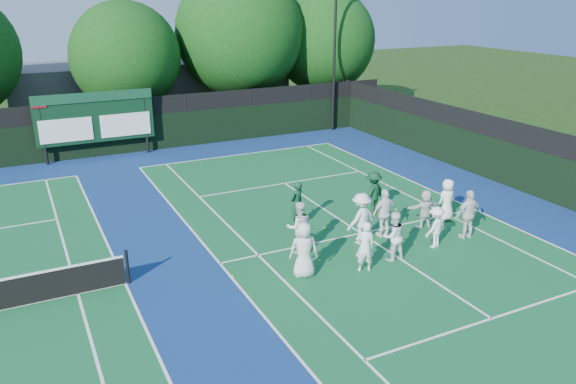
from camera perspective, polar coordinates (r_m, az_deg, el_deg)
name	(u,v)px	position (r m, az deg, el deg)	size (l,w,h in m)	color
ground	(377,244)	(20.08, 8.99, -5.22)	(120.00, 120.00, 0.00)	#1A350E
court_apron	(205,267)	(18.44, -8.48, -7.53)	(34.00, 32.00, 0.01)	navy
near_court	(361,233)	(20.82, 7.41, -4.18)	(11.05, 23.85, 0.01)	#125B2D
back_fence	(115,130)	(31.89, -17.17, 6.04)	(34.00, 0.08, 3.00)	black
divider_fence_right	(540,166)	(26.24, 24.19, 2.38)	(0.08, 32.00, 3.00)	black
scoreboard	(95,118)	(31.17, -19.02, 7.13)	(6.00, 0.21, 3.55)	black
clubhouse	(152,91)	(40.23, -13.62, 9.96)	(18.00, 6.00, 4.00)	#5B5A5F
light_pole_right	(335,29)	(35.58, 4.82, 16.21)	(1.20, 0.30, 10.12)	black
tree_c	(128,59)	(35.12, -15.93, 12.84)	(6.39, 6.39, 8.03)	black
tree_d	(241,36)	(37.05, -4.76, 15.52)	(8.05, 8.05, 10.00)	black
tree_e	(325,43)	(39.77, 3.77, 14.86)	(6.99, 6.99, 8.79)	black
tennis_ball_0	(320,260)	(18.62, 3.24, -6.96)	(0.07, 0.07, 0.07)	#C3D719
tennis_ball_2	(452,219)	(22.74, 16.34, -2.68)	(0.07, 0.07, 0.07)	#C3D719
tennis_ball_3	(233,276)	(17.71, -5.65, -8.50)	(0.07, 0.07, 0.07)	#C3D719
tennis_ball_4	(324,228)	(21.09, 3.71, -3.67)	(0.07, 0.07, 0.07)	#C3D719
tennis_ball_5	(439,214)	(23.14, 15.09, -2.18)	(0.07, 0.07, 0.07)	#C3D719
player_front_0	(304,250)	(17.31, 1.63, -5.88)	(0.88, 0.57, 1.80)	silver
player_front_1	(365,247)	(17.82, 7.82, -5.51)	(0.61, 0.40, 1.68)	white
player_front_2	(393,236)	(18.70, 10.64, -4.43)	(0.81, 0.63, 1.68)	white
player_front_3	(436,227)	(19.97, 14.76, -3.47)	(0.96, 0.55, 1.49)	white
player_front_4	(469,214)	(20.98, 17.88, -2.18)	(1.06, 0.44, 1.81)	silver
player_back_0	(299,227)	(18.89, 1.13, -3.59)	(0.88, 0.69, 1.82)	white
player_back_1	(361,218)	(19.74, 7.43, -2.67)	(1.19, 0.69, 1.85)	white
player_back_2	(385,213)	(20.40, 9.78, -2.12)	(1.06, 0.44, 1.80)	white
player_back_3	(425,209)	(21.55, 13.76, -1.66)	(1.38, 0.44, 1.48)	silver
player_back_4	(447,200)	(22.43, 15.84, -0.77)	(0.81, 0.53, 1.66)	white
coach_left	(297,204)	(21.00, 0.90, -1.23)	(0.64, 0.42, 1.77)	#0F3A23
coach_right	(373,193)	(22.52, 8.67, -0.06)	(1.11, 0.64, 1.72)	#0E361E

